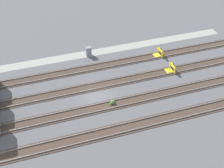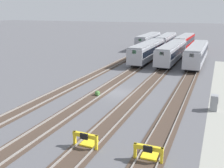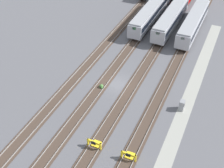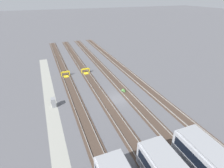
# 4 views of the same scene
# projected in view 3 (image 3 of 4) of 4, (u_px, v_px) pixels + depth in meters

# --- Properties ---
(ground_plane) EXTENTS (400.00, 400.00, 0.00)m
(ground_plane) POSITION_uv_depth(u_px,v_px,m) (118.00, 84.00, 50.46)
(ground_plane) COLOR #5B5B60
(service_walkway) EXTENTS (54.00, 2.00, 0.01)m
(service_walkway) POSITION_uv_depth(u_px,v_px,m) (187.00, 103.00, 46.86)
(service_walkway) COLOR #9E9E93
(service_walkway) RESTS_ON ground
(rail_track_nearest) EXTENTS (90.00, 2.24, 0.21)m
(rail_track_nearest) POSITION_uv_depth(u_px,v_px,m) (160.00, 95.00, 48.18)
(rail_track_nearest) COLOR #47382D
(rail_track_nearest) RESTS_ON ground
(rail_track_near_inner) EXTENTS (90.00, 2.24, 0.21)m
(rail_track_near_inner) POSITION_uv_depth(u_px,v_px,m) (132.00, 88.00, 49.68)
(rail_track_near_inner) COLOR #47382D
(rail_track_near_inner) RESTS_ON ground
(rail_track_middle) EXTENTS (90.00, 2.24, 0.21)m
(rail_track_middle) POSITION_uv_depth(u_px,v_px,m) (105.00, 80.00, 51.18)
(rail_track_middle) COLOR #47382D
(rail_track_middle) RESTS_ON ground
(rail_track_far_inner) EXTENTS (90.00, 2.24, 0.21)m
(rail_track_far_inner) POSITION_uv_depth(u_px,v_px,m) (80.00, 73.00, 52.68)
(rail_track_far_inner) COLOR #47382D
(rail_track_far_inner) RESTS_ON ground
(subway_car_front_row_left_inner) EXTENTS (18.04, 3.12, 3.70)m
(subway_car_front_row_left_inner) POSITION_uv_depth(u_px,v_px,m) (171.00, 18.00, 64.49)
(subway_car_front_row_left_inner) COLOR #ADAFB7
(subway_car_front_row_left_inner) RESTS_ON ground
(subway_car_front_row_right_inner) EXTENTS (18.02, 2.94, 3.70)m
(subway_car_front_row_right_inner) POSITION_uv_depth(u_px,v_px,m) (149.00, 14.00, 66.01)
(subway_car_front_row_right_inner) COLOR #ADAFB7
(subway_car_front_row_right_inner) RESTS_ON ground
(subway_car_back_row_leftmost) EXTENTS (18.02, 3.00, 3.70)m
(subway_car_back_row_leftmost) POSITION_uv_depth(u_px,v_px,m) (193.00, 23.00, 63.02)
(subway_car_back_row_leftmost) COLOR #ADAFB7
(subway_car_back_row_leftmost) RESTS_ON ground
(bumper_stop_nearest_track) EXTENTS (1.36, 2.01, 1.22)m
(bumper_stop_nearest_track) POSITION_uv_depth(u_px,v_px,m) (129.00, 155.00, 38.48)
(bumper_stop_nearest_track) COLOR yellow
(bumper_stop_nearest_track) RESTS_ON ground
(bumper_stop_near_inner_track) EXTENTS (1.36, 2.01, 1.22)m
(bumper_stop_near_inner_track) POSITION_uv_depth(u_px,v_px,m) (95.00, 143.00, 39.97)
(bumper_stop_near_inner_track) COLOR yellow
(bumper_stop_near_inner_track) RESTS_ON ground
(electrical_cabinet) EXTENTS (0.90, 0.73, 1.60)m
(electrical_cabinet) POSITION_uv_depth(u_px,v_px,m) (182.00, 105.00, 45.27)
(electrical_cabinet) COLOR gray
(electrical_cabinet) RESTS_ON ground
(weed_clump) EXTENTS (0.92, 0.70, 0.64)m
(weed_clump) POSITION_uv_depth(u_px,v_px,m) (101.00, 86.00, 49.66)
(weed_clump) COLOR #4C7F3D
(weed_clump) RESTS_ON ground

